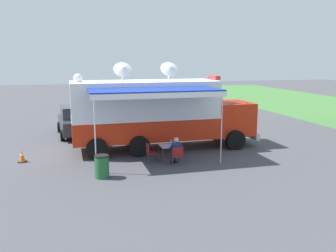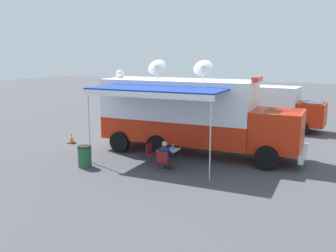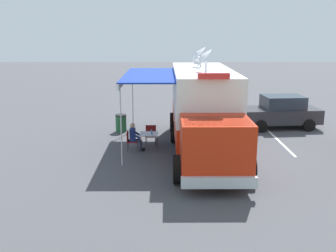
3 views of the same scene
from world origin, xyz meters
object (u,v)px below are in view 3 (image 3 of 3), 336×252
Objects in this scene: command_truck at (203,107)px; folding_table at (149,135)px; trash_bin at (121,123)px; traffic_cone at (179,113)px; water_bottle at (152,132)px; car_behind_truck at (280,112)px; folding_chair_beside_table at (151,133)px; seated_responder at (135,136)px; folding_chair_at_table at (130,139)px.

command_truck is 11.85× the size of folding_table.
trash_bin is 1.57× the size of traffic_cone.
car_behind_truck reaches higher than water_bottle.
command_truck is at bearing 96.77° from traffic_cone.
traffic_cone is 0.13× the size of car_behind_truck.
seated_responder is at bearing 55.81° from folding_chair_beside_table.
folding_chair_beside_table reaches higher than folding_table.
command_truck reaches higher than traffic_cone.
trash_bin is 0.21× the size of car_behind_truck.
seated_responder is at bearing 106.45° from trash_bin.
seated_responder is at bearing 13.05° from folding_table.
trash_bin is (0.97, -3.30, -0.20)m from seated_responder.
command_truck is 16.37× the size of traffic_cone.
water_bottle reaches higher than folding_chair_at_table.
seated_responder reaches higher than folding_chair_beside_table.
seated_responder is at bearing 28.17° from car_behind_truck.
folding_chair_beside_table is 0.70× the size of seated_responder.
folding_table is 0.92× the size of folding_chair_at_table.
folding_table is 0.92× the size of folding_chair_beside_table.
folding_table is at bearing 116.66° from trash_bin.
traffic_cone is (-1.52, -5.57, -0.23)m from folding_chair_beside_table.
seated_responder is at bearing -0.16° from water_bottle.
folding_chair_beside_table is 0.96× the size of trash_bin.
traffic_cone is (-1.44, -6.57, -0.55)m from water_bottle.
seated_responder is (2.97, -0.00, -1.30)m from command_truck.
folding_chair_beside_table is at bearing 23.96° from car_behind_truck.
seated_responder is (0.75, -0.00, -0.18)m from water_bottle.
water_bottle is 0.25× the size of trash_bin.
water_bottle reaches higher than trash_bin.
seated_responder is (0.61, 0.14, -0.02)m from folding_table.
command_truck is 2.48m from water_bottle.
traffic_cone is (-1.58, -6.42, -0.39)m from folding_table.
seated_responder is 3.44m from trash_bin.
seated_responder reaches higher than traffic_cone.
folding_table is 0.87m from folding_chair_beside_table.
seated_responder is 1.37× the size of trash_bin.
seated_responder is 8.61m from car_behind_truck.
folding_table is at bearing -166.95° from seated_responder.
trash_bin is (1.72, -3.30, -0.38)m from water_bottle.
folding_table is (2.36, -0.15, -1.27)m from command_truck.
folding_table is at bearing -3.55° from command_truck.
folding_chair_beside_table is (0.08, -0.99, -0.32)m from water_bottle.
traffic_cone is at bearing -108.45° from seated_responder.
folding_chair_at_table is (0.80, 0.14, -0.16)m from folding_table.
car_behind_truck is at bearing -152.41° from folding_chair_at_table.
seated_responder is 2.16× the size of traffic_cone.
folding_chair_beside_table is 1.50× the size of traffic_cone.
command_truck reaches higher than folding_chair_beside_table.
folding_chair_at_table is 1.31m from folding_chair_beside_table.
command_truck is 3.24m from seated_responder.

